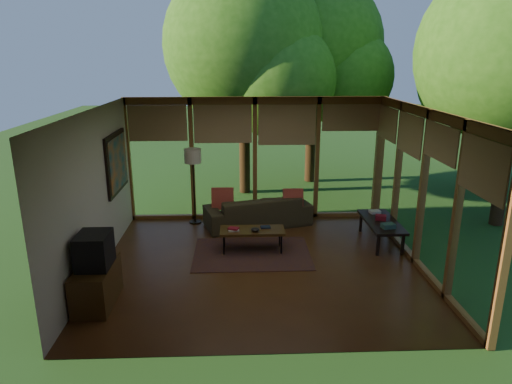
{
  "coord_description": "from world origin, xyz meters",
  "views": [
    {
      "loc": [
        -0.38,
        -7.29,
        3.51
      ],
      "look_at": [
        -0.05,
        0.7,
        1.13
      ],
      "focal_mm": 32.0,
      "sensor_mm": 36.0,
      "label": 1
    }
  ],
  "objects_px": {
    "media_cabinet": "(97,285)",
    "sofa": "(258,211)",
    "television": "(94,250)",
    "coffee_table": "(252,231)",
    "floor_lamp": "(193,160)",
    "side_console": "(381,223)"
  },
  "relations": [
    {
      "from": "sofa",
      "to": "media_cabinet",
      "type": "distance_m",
      "value": 4.06
    },
    {
      "from": "sofa",
      "to": "television",
      "type": "bearing_deg",
      "value": 36.07
    },
    {
      "from": "sofa",
      "to": "media_cabinet",
      "type": "relative_size",
      "value": 2.24
    },
    {
      "from": "sofa",
      "to": "television",
      "type": "height_order",
      "value": "television"
    },
    {
      "from": "media_cabinet",
      "to": "coffee_table",
      "type": "xyz_separation_m",
      "value": [
        2.35,
        1.82,
        0.09
      ]
    },
    {
      "from": "media_cabinet",
      "to": "floor_lamp",
      "type": "xyz_separation_m",
      "value": [
        1.14,
        3.39,
        1.11
      ]
    },
    {
      "from": "television",
      "to": "side_console",
      "type": "distance_m",
      "value": 5.31
    },
    {
      "from": "television",
      "to": "coffee_table",
      "type": "distance_m",
      "value": 2.99
    },
    {
      "from": "side_console",
      "to": "coffee_table",
      "type": "bearing_deg",
      "value": -173.44
    },
    {
      "from": "media_cabinet",
      "to": "coffee_table",
      "type": "height_order",
      "value": "media_cabinet"
    },
    {
      "from": "sofa",
      "to": "side_console",
      "type": "height_order",
      "value": "sofa"
    },
    {
      "from": "media_cabinet",
      "to": "side_console",
      "type": "xyz_separation_m",
      "value": [
        4.87,
        2.11,
        0.11
      ]
    },
    {
      "from": "television",
      "to": "side_console",
      "type": "xyz_separation_m",
      "value": [
        4.85,
        2.11,
        -0.44
      ]
    },
    {
      "from": "sofa",
      "to": "coffee_table",
      "type": "xyz_separation_m",
      "value": [
        -0.16,
        -1.37,
        0.06
      ]
    },
    {
      "from": "coffee_table",
      "to": "side_console",
      "type": "relative_size",
      "value": 0.86
    },
    {
      "from": "television",
      "to": "media_cabinet",
      "type": "bearing_deg",
      "value": 180.0
    },
    {
      "from": "media_cabinet",
      "to": "sofa",
      "type": "bearing_deg",
      "value": 51.74
    },
    {
      "from": "media_cabinet",
      "to": "television",
      "type": "xyz_separation_m",
      "value": [
        0.02,
        0.0,
        0.55
      ]
    },
    {
      "from": "floor_lamp",
      "to": "television",
      "type": "bearing_deg",
      "value": -108.29
    },
    {
      "from": "television",
      "to": "floor_lamp",
      "type": "relative_size",
      "value": 0.33
    },
    {
      "from": "sofa",
      "to": "television",
      "type": "distance_m",
      "value": 4.08
    },
    {
      "from": "television",
      "to": "side_console",
      "type": "bearing_deg",
      "value": 23.52
    }
  ]
}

